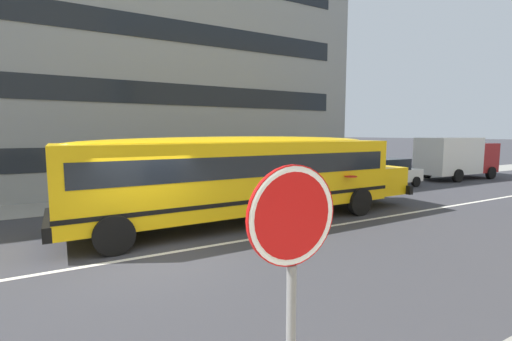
{
  "coord_description": "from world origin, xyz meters",
  "views": [
    {
      "loc": [
        -1.75,
        -8.76,
        3.11
      ],
      "look_at": [
        3.56,
        0.95,
        1.91
      ],
      "focal_mm": 24.24,
      "sensor_mm": 36.0,
      "label": 1
    }
  ],
  "objects_px": {
    "school_bus": "(248,171)",
    "box_truck": "(456,156)",
    "parked_car_white_under_tree": "(388,172)",
    "stop_sign_post": "(292,260)"
  },
  "relations": [
    {
      "from": "box_truck",
      "to": "school_bus",
      "type": "bearing_deg",
      "value": -167.06
    },
    {
      "from": "box_truck",
      "to": "stop_sign_post",
      "type": "bearing_deg",
      "value": -148.84
    },
    {
      "from": "box_truck",
      "to": "parked_car_white_under_tree",
      "type": "bearing_deg",
      "value": -176.66
    },
    {
      "from": "parked_car_white_under_tree",
      "to": "stop_sign_post",
      "type": "height_order",
      "value": "stop_sign_post"
    },
    {
      "from": "parked_car_white_under_tree",
      "to": "box_truck",
      "type": "xyz_separation_m",
      "value": [
        6.77,
        0.14,
        0.7
      ]
    },
    {
      "from": "school_bus",
      "to": "box_truck",
      "type": "xyz_separation_m",
      "value": [
        17.66,
        3.38,
        -0.24
      ]
    },
    {
      "from": "box_truck",
      "to": "stop_sign_post",
      "type": "height_order",
      "value": "stop_sign_post"
    },
    {
      "from": "stop_sign_post",
      "to": "box_truck",
      "type": "bearing_deg",
      "value": 29.04
    },
    {
      "from": "box_truck",
      "to": "stop_sign_post",
      "type": "xyz_separation_m",
      "value": [
        -21.86,
        -12.14,
        0.69
      ]
    },
    {
      "from": "stop_sign_post",
      "to": "school_bus",
      "type": "bearing_deg",
      "value": 64.37
    }
  ]
}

